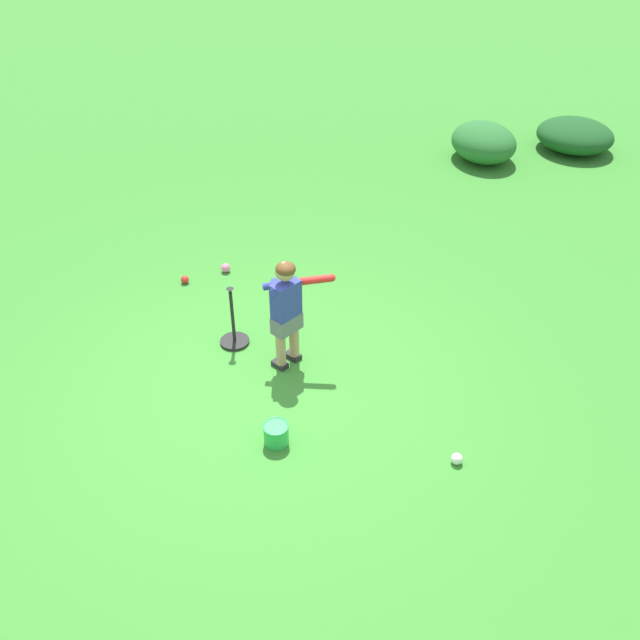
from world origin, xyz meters
TOP-DOWN VIEW (x-y plane):
  - ground_plane at (0.00, 0.00)m, footprint 40.00×40.00m
  - child_batter at (-0.29, 0.25)m, footprint 0.36×0.63m
  - play_ball_far_right at (-1.99, -0.20)m, footprint 0.10×0.10m
  - play_ball_behind_batter at (-1.84, -0.65)m, footprint 0.09×0.09m
  - play_ball_far_left at (1.18, 1.34)m, footprint 0.09×0.09m
  - batting_tee at (-0.68, -0.22)m, footprint 0.28×0.28m
  - toy_bucket at (0.69, -0.01)m, footprint 0.22×0.22m
  - shrub_left_background at (-4.45, 3.79)m, footprint 1.12×0.91m
  - shrub_right_background at (-4.55, 5.31)m, footprint 1.18×1.12m

SIDE VIEW (x-z plane):
  - ground_plane at x=0.00m, z-range 0.00..0.00m
  - play_ball_behind_batter at x=-1.84m, z-range 0.00..0.09m
  - play_ball_far_left at x=1.18m, z-range 0.00..0.09m
  - play_ball_far_right at x=-1.99m, z-range 0.00..0.10m
  - toy_bucket at x=0.69m, z-range 0.00..0.19m
  - batting_tee at x=-0.68m, z-range -0.21..0.41m
  - shrub_right_background at x=-4.55m, z-range 0.00..0.45m
  - shrub_left_background at x=-4.45m, z-range 0.00..0.54m
  - child_batter at x=-0.29m, z-range 0.11..1.19m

